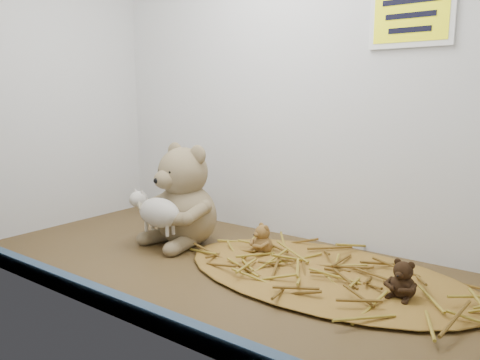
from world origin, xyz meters
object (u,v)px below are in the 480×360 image
Objects in this scene: mini_teddy_brown at (403,277)px; mini_teddy_tan at (263,237)px; main_teddy at (185,194)px; toy_lamb at (159,213)px.

mini_teddy_tan is at bearing 178.32° from mini_teddy_brown.
mini_teddy_tan is 0.99× the size of mini_teddy_brown.
main_teddy is at bearing -175.78° from mini_teddy_brown.
toy_lamb is 57.71cm from mini_teddy_brown.
main_teddy is at bearing 90.00° from toy_lamb.
toy_lamb is (0.00, -9.30, -3.08)cm from main_teddy.
mini_teddy_tan is (22.55, 2.44, -8.10)cm from main_teddy.
main_teddy reaches higher than mini_teddy_tan.
main_teddy reaches higher than mini_teddy_brown.
main_teddy is 3.60× the size of mini_teddy_tan.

